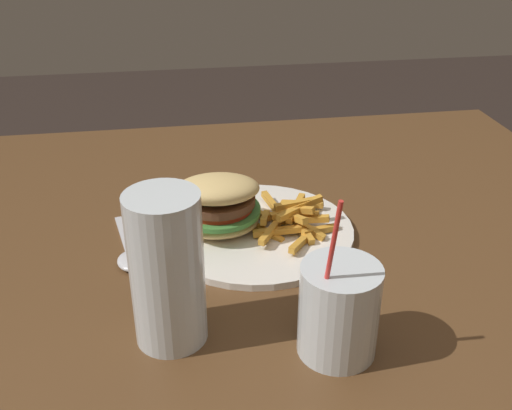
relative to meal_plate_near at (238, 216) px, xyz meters
name	(u,v)px	position (x,y,z in m)	size (l,w,h in m)	color
meal_plate_near	(238,216)	(0.00, 0.00, 0.00)	(0.28, 0.28, 0.11)	white
beer_glass	(167,274)	(0.10, 0.20, 0.05)	(0.08, 0.08, 0.18)	silver
juice_glass	(338,314)	(-0.07, 0.26, 0.02)	(0.09, 0.09, 0.20)	silver
spoon	(132,258)	(0.15, 0.05, -0.03)	(0.05, 0.16, 0.01)	silver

